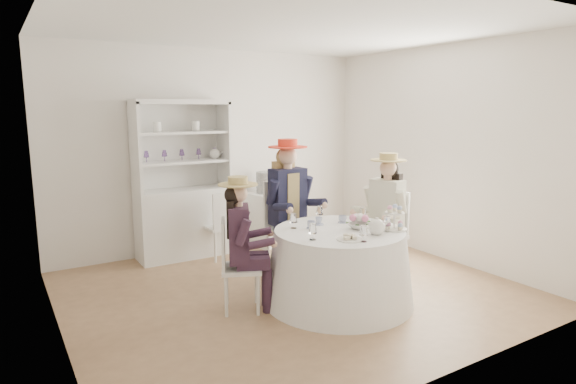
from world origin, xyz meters
TOP-DOWN VIEW (x-y plane):
  - ground at (0.00, 0.00)m, footprint 4.50×4.50m
  - ceiling at (0.00, 0.00)m, footprint 4.50×4.50m
  - wall_back at (0.00, 2.00)m, footprint 4.50×0.00m
  - wall_front at (0.00, -2.00)m, footprint 4.50×0.00m
  - wall_left at (-2.25, 0.00)m, footprint 0.00×4.50m
  - wall_right at (2.25, 0.00)m, footprint 0.00×4.50m
  - tea_table at (0.23, -0.50)m, footprint 1.49×1.49m
  - hutch at (-0.56, 1.77)m, footprint 1.37×0.89m
  - side_table at (0.63, 1.68)m, footprint 0.58×0.58m
  - hatbox at (0.63, 1.68)m, footprint 0.35×0.35m
  - guest_left at (-0.69, -0.18)m, footprint 0.55×0.50m
  - guest_mid at (0.24, 0.47)m, footprint 0.57×0.60m
  - guest_right at (1.14, -0.17)m, footprint 0.57×0.54m
  - spare_chair at (-0.20, 1.37)m, footprint 0.37×0.37m
  - teacup_a at (0.02, -0.31)m, footprint 0.11×0.11m
  - teacup_b at (0.17, -0.22)m, footprint 0.09×0.09m
  - teacup_c at (0.44, -0.28)m, footprint 0.09×0.09m
  - flower_bowl at (0.41, -0.58)m, footprint 0.23×0.23m
  - flower_arrangement at (0.45, -0.54)m, footprint 0.19×0.19m
  - table_teapot at (0.42, -0.82)m, footprint 0.23×0.16m
  - sandwich_plate at (0.08, -0.84)m, footprint 0.23×0.23m
  - cupcake_stand at (0.69, -0.77)m, footprint 0.25×0.25m
  - stemware_set at (0.23, -0.50)m, footprint 0.94×0.98m

SIDE VIEW (x-z plane):
  - ground at x=0.00m, z-range 0.00..0.00m
  - tea_table at x=0.23m, z-range 0.00..0.74m
  - side_table at x=0.63m, z-range 0.00..0.74m
  - spare_chair at x=-0.20m, z-range 0.03..0.91m
  - hutch at x=-0.56m, z-range -0.29..1.73m
  - guest_left at x=-0.69m, z-range 0.08..1.38m
  - sandwich_plate at x=0.08m, z-range 0.73..0.78m
  - flower_bowl at x=0.41m, z-range 0.74..0.79m
  - teacup_c at x=0.44m, z-range 0.74..0.81m
  - teacup_b at x=0.17m, z-range 0.74..0.81m
  - teacup_a at x=0.02m, z-range 0.74..0.81m
  - guest_right at x=1.14m, z-range 0.09..1.52m
  - table_teapot at x=0.42m, z-range 0.73..0.90m
  - stemware_set at x=0.23m, z-range 0.74..0.89m
  - cupcake_stand at x=0.69m, z-range 0.71..0.95m
  - flower_arrangement at x=0.45m, z-range 0.79..0.86m
  - hatbox at x=0.63m, z-range 0.74..1.04m
  - guest_mid at x=0.24m, z-range 0.10..1.68m
  - wall_back at x=0.00m, z-range -0.90..3.60m
  - wall_front at x=0.00m, z-range -0.90..3.60m
  - wall_left at x=-2.25m, z-range -0.90..3.60m
  - wall_right at x=2.25m, z-range -0.90..3.60m
  - ceiling at x=0.00m, z-range 2.70..2.70m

